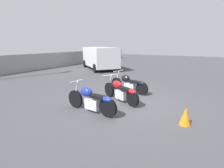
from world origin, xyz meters
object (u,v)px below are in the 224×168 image
Objects in this scene: motorcycle_slot_1 at (121,91)px; traffic_cone_near at (185,116)px; motorcycle_slot_2 at (129,83)px; motorcycle_slot_0 at (91,100)px; parked_van at (100,57)px.

motorcycle_slot_1 is 3.82× the size of traffic_cone_near.
motorcycle_slot_2 is 4.00× the size of traffic_cone_near.
traffic_cone_near is (0.55, -2.85, -0.17)m from motorcycle_slot_0.
motorcycle_slot_0 is at bearing -166.36° from motorcycle_slot_1.
parked_van is (7.22, 5.84, 0.67)m from motorcycle_slot_1.
traffic_cone_near is at bearing -73.01° from motorcycle_slot_0.
motorcycle_slot_2 reaches higher than traffic_cone_near.
motorcycle_slot_2 is at bearing 49.96° from traffic_cone_near.
parked_van is 9.72× the size of traffic_cone_near.
motorcycle_slot_1 is at bearing 69.62° from traffic_cone_near.
motorcycle_slot_0 is at bearing -168.23° from motorcycle_slot_2.
motorcycle_slot_2 is at bearing -97.72° from parked_van.
motorcycle_slot_0 is 2.91m from traffic_cone_near.
motorcycle_slot_0 is 0.42× the size of parked_van.
motorcycle_slot_1 is (1.49, -0.32, -0.01)m from motorcycle_slot_0.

